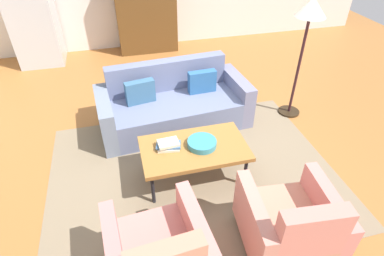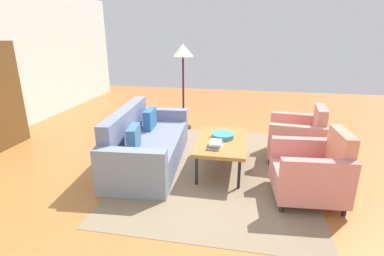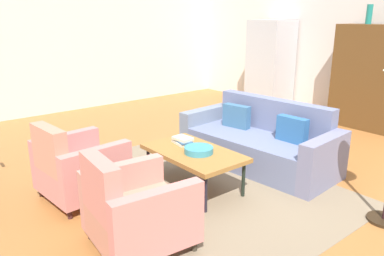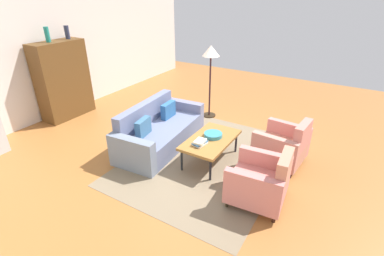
% 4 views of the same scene
% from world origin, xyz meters
% --- Properties ---
extents(ground_plane, '(11.72, 11.72, 0.00)m').
position_xyz_m(ground_plane, '(0.00, 0.00, 0.00)').
color(ground_plane, '#A26530').
extents(area_rug, '(3.40, 2.60, 0.01)m').
position_xyz_m(area_rug, '(-0.28, -0.65, 0.00)').
color(area_rug, '#7F6E55').
rests_on(area_rug, ground).
extents(couch, '(2.16, 1.06, 0.86)m').
position_xyz_m(couch, '(-0.28, 0.48, 0.29)').
color(couch, slate).
rests_on(couch, ground).
extents(coffee_table, '(1.20, 0.70, 0.46)m').
position_xyz_m(coffee_table, '(-0.28, -0.70, 0.42)').
color(coffee_table, black).
rests_on(coffee_table, ground).
extents(armchair_left, '(0.86, 0.86, 0.88)m').
position_xyz_m(armchair_left, '(-0.87, -1.87, 0.34)').
color(armchair_left, black).
rests_on(armchair_left, ground).
extents(armchair_right, '(0.87, 0.87, 0.88)m').
position_xyz_m(armchair_right, '(0.32, -1.87, 0.34)').
color(armchair_right, '#312B1F').
rests_on(armchair_right, ground).
extents(fruit_bowl, '(0.33, 0.33, 0.07)m').
position_xyz_m(fruit_bowl, '(-0.19, -0.70, 0.49)').
color(fruit_bowl, teal).
rests_on(fruit_bowl, coffee_table).
extents(book_stack, '(0.30, 0.22, 0.08)m').
position_xyz_m(book_stack, '(-0.56, -0.64, 0.50)').
color(book_stack, beige).
rests_on(book_stack, coffee_table).
extents(floor_lamp, '(0.40, 0.40, 1.72)m').
position_xyz_m(floor_lamp, '(1.51, 0.27, 1.44)').
color(floor_lamp, black).
rests_on(floor_lamp, ground).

